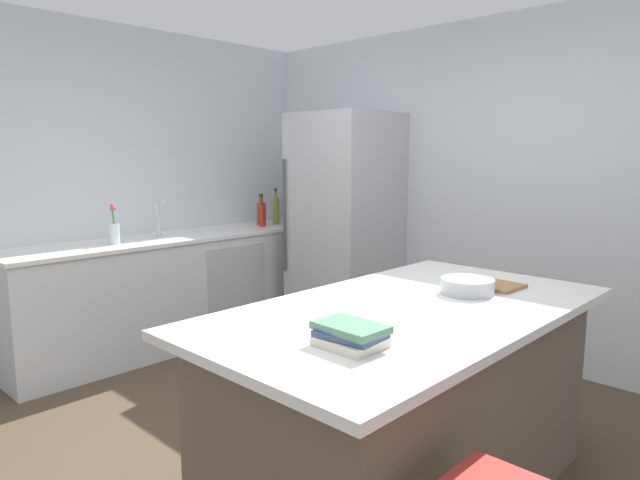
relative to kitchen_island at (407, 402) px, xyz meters
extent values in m
plane|color=#4C3D2D|center=(-0.54, -0.20, -0.46)|extent=(7.20, 7.20, 0.00)
cube|color=silver|center=(-0.54, 2.05, 0.84)|extent=(6.00, 0.10, 2.60)
cube|color=silver|center=(-2.99, -0.20, 0.84)|extent=(0.10, 6.00, 2.60)
cube|color=silver|center=(-2.64, 0.49, -0.02)|extent=(0.61, 2.82, 0.88)
cube|color=white|center=(-2.64, 0.49, 0.44)|extent=(0.64, 2.85, 0.03)
cube|color=#B2B5BA|center=(-2.33, 0.84, -0.02)|extent=(0.01, 0.60, 0.74)
cube|color=brown|center=(0.00, 0.00, -0.03)|extent=(0.93, 1.79, 0.87)
cube|color=white|center=(0.00, 0.00, 0.43)|extent=(1.09, 1.99, 0.04)
cube|color=#B7BABF|center=(-1.80, 1.62, 0.50)|extent=(0.77, 0.76, 1.92)
cylinder|color=#4C4C51|center=(-2.15, 1.22, 0.60)|extent=(0.02, 0.02, 0.96)
cylinder|color=silver|center=(-2.70, 0.34, 0.46)|extent=(0.05, 0.05, 0.02)
cylinder|color=silver|center=(-2.70, 0.34, 0.61)|extent=(0.02, 0.02, 0.28)
cylinder|color=silver|center=(-2.64, 0.34, 0.73)|extent=(0.14, 0.02, 0.02)
cylinder|color=silver|center=(-2.58, -0.10, 0.53)|extent=(0.08, 0.08, 0.15)
cylinder|color=#4C7F3D|center=(-2.60, -0.09, 0.63)|extent=(0.01, 0.03, 0.22)
sphere|color=#DB4C66|center=(-2.60, -0.09, 0.74)|extent=(0.04, 0.04, 0.04)
cylinder|color=#4C7F3D|center=(-2.58, -0.10, 0.62)|extent=(0.01, 0.01, 0.21)
sphere|color=#DB4C66|center=(-2.58, -0.10, 0.72)|extent=(0.04, 0.04, 0.04)
cylinder|color=#4C7F3D|center=(-2.57, -0.10, 0.62)|extent=(0.01, 0.04, 0.21)
sphere|color=#DB4C66|center=(-2.57, -0.10, 0.72)|extent=(0.04, 0.04, 0.04)
cylinder|color=#8CB79E|center=(-2.61, 1.81, 0.56)|extent=(0.07, 0.07, 0.21)
cylinder|color=#8CB79E|center=(-2.61, 1.81, 0.69)|extent=(0.03, 0.03, 0.06)
cylinder|color=black|center=(-2.61, 1.81, 0.73)|extent=(0.03, 0.03, 0.01)
cylinder|color=#994C23|center=(-2.65, 1.70, 0.57)|extent=(0.05, 0.05, 0.24)
cylinder|color=#994C23|center=(-2.65, 1.70, 0.73)|extent=(0.02, 0.02, 0.09)
cylinder|color=black|center=(-2.65, 1.70, 0.78)|extent=(0.02, 0.02, 0.01)
cylinder|color=silver|center=(-2.70, 1.61, 0.57)|extent=(0.08, 0.08, 0.24)
cylinder|color=silver|center=(-2.70, 1.61, 0.74)|extent=(0.03, 0.03, 0.08)
cylinder|color=black|center=(-2.70, 1.61, 0.78)|extent=(0.03, 0.03, 0.01)
cylinder|color=olive|center=(-2.60, 1.52, 0.58)|extent=(0.06, 0.06, 0.25)
cylinder|color=olive|center=(-2.60, 1.52, 0.74)|extent=(0.03, 0.03, 0.08)
cylinder|color=black|center=(-2.60, 1.52, 0.78)|extent=(0.03, 0.03, 0.01)
cylinder|color=brown|center=(-2.68, 1.41, 0.56)|extent=(0.09, 0.09, 0.21)
cylinder|color=brown|center=(-2.68, 1.41, 0.70)|extent=(0.04, 0.04, 0.07)
cylinder|color=black|center=(-2.68, 1.41, 0.74)|extent=(0.04, 0.04, 0.01)
cylinder|color=red|center=(-2.56, 1.32, 0.53)|extent=(0.05, 0.05, 0.16)
cylinder|color=red|center=(-2.56, 1.32, 0.64)|extent=(0.02, 0.02, 0.05)
cylinder|color=black|center=(-2.56, 1.32, 0.67)|extent=(0.03, 0.03, 0.01)
cube|color=silver|center=(0.15, -0.57, 0.47)|extent=(0.22, 0.19, 0.03)
cube|color=#334770|center=(0.15, -0.57, 0.49)|extent=(0.24, 0.19, 0.02)
cube|color=#4C7F60|center=(0.15, -0.57, 0.52)|extent=(0.25, 0.17, 0.03)
cylinder|color=#B2B5BA|center=(0.07, 0.39, 0.49)|extent=(0.26, 0.26, 0.07)
cube|color=#9E7042|center=(0.07, 0.61, 0.46)|extent=(0.33, 0.24, 0.02)
camera|label=1|loc=(1.38, -2.01, 1.12)|focal=31.36mm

